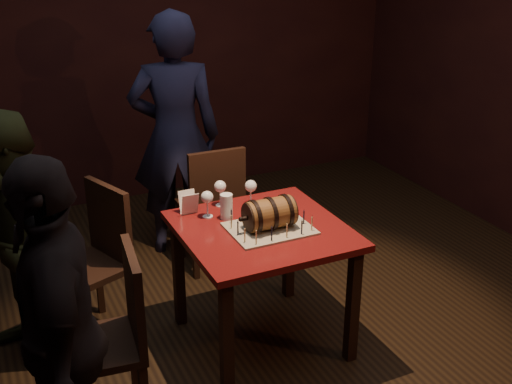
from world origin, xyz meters
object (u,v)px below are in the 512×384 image
chair_left_rear (97,253)px  person_back (175,136)px  wine_glass_right (251,187)px  person_left_rear (17,249)px  pint_of_ale (226,207)px  wine_glass_mid (220,188)px  chair_back (213,202)px  wine_glass_left (207,198)px  barrel_cake (270,214)px  person_left_front (60,333)px  chair_left_front (116,331)px  pub_table (262,245)px

chair_left_rear → person_back: 1.19m
wine_glass_right → person_left_rear: person_left_rear is taller
pint_of_ale → person_left_rear: person_left_rear is taller
wine_glass_mid → person_back: 0.97m
chair_back → person_back: person_back is taller
wine_glass_left → pint_of_ale: wine_glass_left is taller
wine_glass_mid → pint_of_ale: size_ratio=1.07×
wine_glass_right → person_left_rear: 1.34m
barrel_cake → chair_left_rear: (-0.85, 0.56, -0.33)m
person_left_front → wine_glass_left: bearing=139.3°
wine_glass_mid → person_left_rear: (-1.17, -0.03, -0.13)m
wine_glass_mid → wine_glass_right: bearing=-22.8°
pint_of_ale → person_left_rear: (-1.13, 0.15, -0.09)m
wine_glass_mid → chair_left_front: 1.12m
pub_table → pint_of_ale: size_ratio=6.00×
wine_glass_mid → chair_left_front: bearing=-140.4°
pub_table → wine_glass_right: size_ratio=5.59×
wine_glass_right → chair_back: (-0.00, 0.63, -0.35)m
wine_glass_right → person_back: (-0.12, 1.04, 0.03)m
wine_glass_left → chair_left_front: chair_left_front is taller
chair_left_rear → chair_left_front: 0.82m
wine_glass_right → person_back: bearing=96.8°
wine_glass_left → wine_glass_right: same height
chair_left_front → person_left_rear: bearing=118.2°
chair_back → chair_left_rear: (-0.90, -0.42, 0.00)m
chair_left_rear → chair_left_front: (-0.09, -0.82, 0.00)m
wine_glass_right → person_left_rear: size_ratio=0.11×
person_back → wine_glass_left: bearing=98.6°
chair_back → chair_left_front: bearing=-128.6°
barrel_cake → chair_left_front: size_ratio=0.35×
person_left_rear → pint_of_ale: bearing=58.0°
chair_back → wine_glass_left: bearing=-113.5°
barrel_cake → wine_glass_left: (-0.25, 0.30, 0.02)m
wine_glass_left → pint_of_ale: (0.09, -0.07, -0.05)m
wine_glass_left → pint_of_ale: size_ratio=1.07×
barrel_cake → chair_back: bearing=87.5°
chair_back → chair_left_front: size_ratio=1.00×
chair_back → person_left_front: (-1.26, -1.52, 0.25)m
wine_glass_right → person_left_front: (-1.27, -0.89, -0.09)m
chair_left_rear → person_back: bearing=46.7°
pint_of_ale → person_back: bearing=86.0°
pub_table → chair_left_front: chair_left_front is taller
pint_of_ale → chair_left_front: size_ratio=0.16×
pint_of_ale → person_back: size_ratio=0.08×
barrel_cake → wine_glass_mid: size_ratio=2.01×
wine_glass_right → person_back: size_ratio=0.09×
wine_glass_left → barrel_cake: bearing=-50.3°
chair_left_front → chair_back: bearing=51.4°
person_left_rear → barrel_cake: bearing=49.0°
wine_glass_right → person_left_rear: bearing=178.2°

